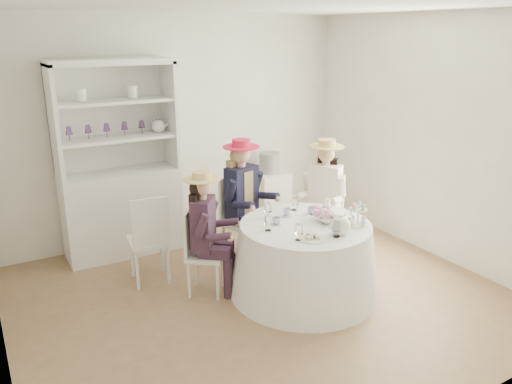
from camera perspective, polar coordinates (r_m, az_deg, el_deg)
ground at (r=5.02m, az=0.59°, el=-11.80°), size 4.50×4.50×0.00m
ceiling at (r=4.37m, az=0.71°, el=20.70°), size 4.50×4.50×0.00m
wall_back at (r=6.27m, az=-8.88°, el=7.20°), size 4.50×0.00×4.50m
wall_front at (r=3.06m, az=20.37°, el=-5.01°), size 4.50×0.00×4.50m
wall_right at (r=5.96m, az=19.64°, el=5.84°), size 0.00×4.50×4.50m
tea_table at (r=4.95m, az=5.55°, el=-7.60°), size 1.47×1.47×0.73m
hutch at (r=5.91m, az=-15.23°, el=0.52°), size 1.46×0.88×2.22m
side_table at (r=6.77m, az=1.50°, el=-0.58°), size 0.46×0.46×0.69m
hatbox at (r=6.64m, az=1.54°, el=3.37°), size 0.29×0.29×0.27m
guest_left at (r=4.82m, az=-5.78°, el=-3.92°), size 0.53×0.52×1.25m
guest_mid at (r=5.46m, az=-1.49°, el=-0.24°), size 0.53×0.57×1.39m
guest_right at (r=5.69m, az=7.79°, el=0.08°), size 0.58×0.54×1.36m
spare_chair at (r=5.15m, az=-12.07°, el=-5.06°), size 0.44×0.44×0.96m
teacup_a at (r=4.76m, az=2.35°, el=-3.38°), size 0.10×0.10×0.07m
teacup_b at (r=4.98m, az=3.56°, el=-2.39°), size 0.10×0.10×0.07m
teacup_c at (r=5.07m, az=6.33°, el=-2.15°), size 0.08×0.08×0.06m
flower_bowl at (r=4.87m, az=8.15°, el=-3.14°), size 0.24×0.24×0.06m
flower_arrangement at (r=4.91m, az=7.76°, el=-2.19°), size 0.18×0.18×0.07m
table_teapot at (r=4.59m, az=9.64°, el=-3.81°), size 0.25×0.18×0.19m
sandwich_plate at (r=4.47m, az=6.48°, el=-5.19°), size 0.25×0.25×0.05m
cupcake_stand at (r=4.85m, az=11.57°, el=-2.79°), size 0.23×0.23×0.21m
stemware_set at (r=4.78m, az=5.71°, el=-2.82°), size 0.86×0.86×0.15m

